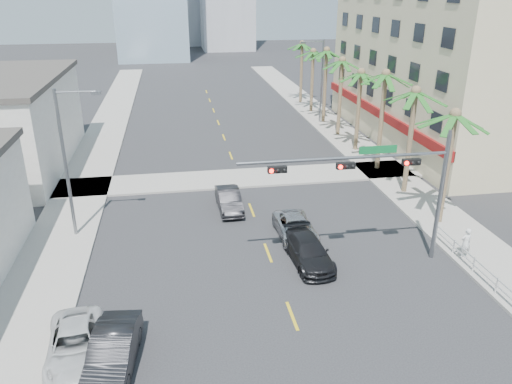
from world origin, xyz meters
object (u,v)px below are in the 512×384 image
car_parked_mid (113,352)px  pedestrian (466,243)px  car_parked_far (75,344)px  traffic_signal_mast (386,177)px  car_lane_right (309,251)px  car_lane_left (229,200)px  car_lane_center (296,228)px

car_parked_mid → pedestrian: size_ratio=2.63×
car_parked_far → pedestrian: pedestrian is taller
traffic_signal_mast → car_parked_mid: traffic_signal_mast is taller
car_lane_right → pedestrian: 8.70m
car_lane_right → car_parked_mid: bearing=-148.7°
car_parked_mid → traffic_signal_mast: bearing=30.2°
car_lane_left → car_lane_right: car_lane_left is taller
pedestrian → traffic_signal_mast: bearing=-12.8°
car_lane_center → car_lane_right: 3.02m
car_parked_mid → pedestrian: pedestrian is taller
traffic_signal_mast → car_lane_right: bearing=170.5°
car_lane_left → pedestrian: pedestrian is taller
car_lane_center → car_lane_right: (0.00, -3.02, 0.05)m
car_lane_right → pedestrian: (8.62, -1.14, 0.36)m
traffic_signal_mast → car_parked_mid: (-13.58, -6.10, -4.28)m
car_lane_center → car_parked_mid: bearing=-135.6°
traffic_signal_mast → car_parked_mid: 15.49m
traffic_signal_mast → car_lane_left: traffic_signal_mast is taller
car_lane_center → car_lane_right: car_lane_right is taller
pedestrian → car_parked_far: bearing=6.3°
traffic_signal_mast → car_lane_center: (-3.78, 3.66, -4.42)m
car_parked_mid → car_lane_right: 11.89m
car_parked_mid → pedestrian: bearing=22.9°
car_parked_mid → car_lane_right: car_parked_mid is taller
car_parked_far → car_lane_right: car_lane_right is taller
car_lane_center → pedestrian: size_ratio=2.57×
car_lane_left → car_parked_mid: bearing=-115.1°
car_parked_mid → car_lane_left: bearing=72.6°
traffic_signal_mast → pedestrian: (4.84, -0.50, -4.01)m
car_parked_mid → car_lane_right: (9.80, 6.73, -0.09)m
car_lane_left → car_lane_right: (3.50, -7.78, -0.02)m
car_lane_center → traffic_signal_mast: bearing=-44.5°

